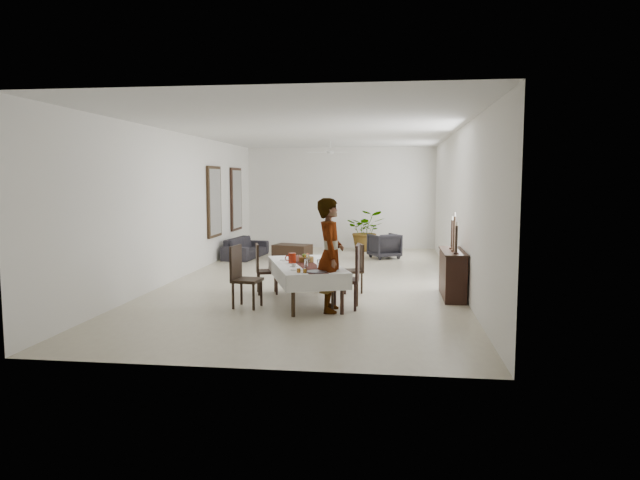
% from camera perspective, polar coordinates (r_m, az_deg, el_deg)
% --- Properties ---
extents(floor, '(6.00, 12.00, 0.00)m').
position_cam_1_polar(floor, '(12.51, -0.49, -3.95)').
color(floor, beige).
rests_on(floor, ground).
extents(ceiling, '(6.00, 12.00, 0.02)m').
position_cam_1_polar(ceiling, '(12.37, -0.50, 10.82)').
color(ceiling, silver).
rests_on(ceiling, wall_back).
extents(wall_back, '(6.00, 0.02, 3.20)m').
position_cam_1_polar(wall_back, '(18.29, 2.05, 4.24)').
color(wall_back, white).
rests_on(wall_back, floor).
extents(wall_front, '(6.00, 0.02, 3.20)m').
position_cam_1_polar(wall_front, '(6.45, -7.70, 0.96)').
color(wall_front, white).
rests_on(wall_front, floor).
extents(wall_left, '(0.02, 12.00, 3.20)m').
position_cam_1_polar(wall_left, '(13.08, -13.65, 3.37)').
color(wall_left, white).
rests_on(wall_left, floor).
extents(wall_right, '(0.02, 12.00, 3.20)m').
position_cam_1_polar(wall_right, '(12.30, 13.52, 3.22)').
color(wall_right, white).
rests_on(wall_right, floor).
extents(dining_table_top, '(1.57, 2.35, 0.05)m').
position_cam_1_polar(dining_table_top, '(10.09, -1.41, -2.57)').
color(dining_table_top, black).
rests_on(dining_table_top, table_leg_fl).
extents(table_leg_fl, '(0.08, 0.08, 0.63)m').
position_cam_1_polar(table_leg_fl, '(9.08, -2.70, -5.73)').
color(table_leg_fl, black).
rests_on(table_leg_fl, floor).
extents(table_leg_fr, '(0.08, 0.08, 0.63)m').
position_cam_1_polar(table_leg_fr, '(9.23, 2.22, -5.52)').
color(table_leg_fr, black).
rests_on(table_leg_fr, floor).
extents(table_leg_bl, '(0.08, 0.08, 0.63)m').
position_cam_1_polar(table_leg_bl, '(11.09, -4.41, -3.59)').
color(table_leg_bl, black).
rests_on(table_leg_bl, floor).
extents(table_leg_br, '(0.08, 0.08, 0.63)m').
position_cam_1_polar(table_leg_br, '(11.22, -0.36, -3.46)').
color(table_leg_br, black).
rests_on(table_leg_br, floor).
extents(tablecloth_top, '(1.78, 2.56, 0.01)m').
position_cam_1_polar(tablecloth_top, '(10.08, -1.41, -2.42)').
color(tablecloth_top, white).
rests_on(tablecloth_top, dining_table_top).
extents(tablecloth_drape_left, '(0.77, 2.21, 0.27)m').
position_cam_1_polar(tablecloth_drape_left, '(10.02, -4.39, -3.25)').
color(tablecloth_drape_left, silver).
rests_on(tablecloth_drape_left, dining_table_top).
extents(tablecloth_drape_right, '(0.77, 2.21, 0.27)m').
position_cam_1_polar(tablecloth_drape_right, '(10.21, 1.53, -3.06)').
color(tablecloth_drape_right, silver).
rests_on(tablecloth_drape_right, dining_table_top).
extents(tablecloth_drape_near, '(1.01, 0.36, 0.27)m').
position_cam_1_polar(tablecloth_drape_near, '(8.98, -0.05, -4.32)').
color(tablecloth_drape_near, white).
rests_on(tablecloth_drape_near, dining_table_top).
extents(tablecloth_drape_far, '(1.01, 0.36, 0.27)m').
position_cam_1_polar(tablecloth_drape_far, '(11.24, -2.49, -2.23)').
color(tablecloth_drape_far, silver).
rests_on(tablecloth_drape_far, dining_table_top).
extents(table_runner, '(1.04, 2.25, 0.00)m').
position_cam_1_polar(table_runner, '(10.08, -1.41, -2.38)').
color(table_runner, '#532017').
rests_on(table_runner, tablecloth_top).
extents(red_pitcher, '(0.17, 0.17, 0.18)m').
position_cam_1_polar(red_pitcher, '(10.16, -2.81, -1.81)').
color(red_pitcher, '#991D0B').
rests_on(red_pitcher, tablecloth_top).
extents(pitcher_handle, '(0.11, 0.05, 0.11)m').
position_cam_1_polar(pitcher_handle, '(10.15, -3.24, -1.82)').
color(pitcher_handle, maroon).
rests_on(pitcher_handle, red_pitcher).
extents(wine_glass_near, '(0.06, 0.06, 0.15)m').
position_cam_1_polar(wine_glass_near, '(9.52, -0.12, -2.42)').
color(wine_glass_near, silver).
rests_on(wine_glass_near, tablecloth_top).
extents(wine_glass_mid, '(0.06, 0.06, 0.15)m').
position_cam_1_polar(wine_glass_mid, '(9.57, -1.40, -2.38)').
color(wine_glass_mid, silver).
rests_on(wine_glass_mid, tablecloth_top).
extents(wine_glass_far, '(0.06, 0.06, 0.15)m').
position_cam_1_polar(wine_glass_far, '(10.12, -1.20, -1.92)').
color(wine_glass_far, silver).
rests_on(wine_glass_far, tablecloth_top).
extents(teacup_right, '(0.08, 0.08, 0.05)m').
position_cam_1_polar(teacup_right, '(9.60, 0.78, -2.65)').
color(teacup_right, silver).
rests_on(teacup_right, saucer_right).
extents(saucer_right, '(0.14, 0.14, 0.01)m').
position_cam_1_polar(saucer_right, '(9.61, 0.78, -2.77)').
color(saucer_right, silver).
rests_on(saucer_right, tablecloth_top).
extents(teacup_left, '(0.08, 0.08, 0.05)m').
position_cam_1_polar(teacup_left, '(9.72, -2.65, -2.55)').
color(teacup_left, silver).
rests_on(teacup_left, saucer_left).
extents(saucer_left, '(0.14, 0.14, 0.01)m').
position_cam_1_polar(saucer_left, '(9.73, -2.65, -2.67)').
color(saucer_left, white).
rests_on(saucer_left, tablecloth_top).
extents(plate_near_right, '(0.22, 0.22, 0.01)m').
position_cam_1_polar(plate_near_right, '(9.35, 1.31, -3.01)').
color(plate_near_right, white).
rests_on(plate_near_right, tablecloth_top).
extents(bread_near_right, '(0.08, 0.08, 0.08)m').
position_cam_1_polar(bread_near_right, '(9.35, 1.31, -2.86)').
color(bread_near_right, tan).
rests_on(bread_near_right, plate_near_right).
extents(plate_near_left, '(0.22, 0.22, 0.01)m').
position_cam_1_polar(plate_near_left, '(9.37, -2.29, -2.99)').
color(plate_near_left, white).
rests_on(plate_near_left, tablecloth_top).
extents(plate_far_left, '(0.22, 0.22, 0.01)m').
position_cam_1_polar(plate_far_left, '(10.52, -3.46, -2.01)').
color(plate_far_left, white).
rests_on(plate_far_left, tablecloth_top).
extents(serving_tray, '(0.33, 0.33, 0.02)m').
position_cam_1_polar(serving_tray, '(9.16, -0.32, -3.19)').
color(serving_tray, '#424348').
rests_on(serving_tray, tablecloth_top).
extents(jam_jar_a, '(0.06, 0.06, 0.07)m').
position_cam_1_polar(jam_jar_a, '(9.09, -1.52, -3.10)').
color(jam_jar_a, '#8E5914').
rests_on(jam_jar_a, tablecloth_top).
extents(jam_jar_b, '(0.06, 0.06, 0.07)m').
position_cam_1_polar(jam_jar_b, '(9.13, -2.15, -3.06)').
color(jam_jar_b, '#9C5916').
rests_on(jam_jar_b, tablecloth_top).
extents(fruit_basket, '(0.27, 0.27, 0.09)m').
position_cam_1_polar(fruit_basket, '(10.30, -1.39, -1.95)').
color(fruit_basket, brown).
rests_on(fruit_basket, tablecloth_top).
extents(fruit_red, '(0.08, 0.08, 0.08)m').
position_cam_1_polar(fruit_red, '(10.32, -1.26, -1.56)').
color(fruit_red, '#AA1D11').
rests_on(fruit_red, fruit_basket).
extents(fruit_green, '(0.07, 0.07, 0.07)m').
position_cam_1_polar(fruit_green, '(10.31, -1.62, -1.57)').
color(fruit_green, '#527422').
rests_on(fruit_green, fruit_basket).
extents(fruit_yellow, '(0.08, 0.08, 0.08)m').
position_cam_1_polar(fruit_yellow, '(10.25, -1.34, -1.61)').
color(fruit_yellow, gold).
rests_on(fruit_yellow, fruit_basket).
extents(chair_right_near_seat, '(0.47, 0.47, 0.05)m').
position_cam_1_polar(chair_right_near_seat, '(9.63, 2.51, -4.05)').
color(chair_right_near_seat, black).
rests_on(chair_right_near_seat, chair_right_near_leg_fl).
extents(chair_right_near_leg_fl, '(0.05, 0.05, 0.46)m').
position_cam_1_polar(chair_right_near_leg_fl, '(9.47, 3.53, -5.79)').
color(chair_right_near_leg_fl, black).
rests_on(chair_right_near_leg_fl, floor).
extents(chair_right_near_leg_fr, '(0.05, 0.05, 0.46)m').
position_cam_1_polar(chair_right_near_leg_fr, '(9.84, 3.70, -5.34)').
color(chair_right_near_leg_fr, black).
rests_on(chair_right_near_leg_fr, floor).
extents(chair_right_near_leg_bl, '(0.05, 0.05, 0.46)m').
position_cam_1_polar(chair_right_near_leg_bl, '(9.51, 1.25, -5.73)').
color(chair_right_near_leg_bl, black).
rests_on(chair_right_near_leg_bl, floor).
extents(chair_right_near_leg_br, '(0.05, 0.05, 0.46)m').
position_cam_1_polar(chair_right_near_leg_br, '(9.88, 1.51, -5.29)').
color(chair_right_near_leg_br, black).
rests_on(chair_right_near_leg_br, floor).
extents(chair_right_near_back, '(0.05, 0.46, 0.59)m').
position_cam_1_polar(chair_right_near_back, '(9.56, 3.77, -2.22)').
color(chair_right_near_back, black).
rests_on(chair_right_near_back, chair_right_near_seat).
extents(chair_right_far_seat, '(0.50, 0.50, 0.05)m').
position_cam_1_polar(chair_right_far_seat, '(11.02, 3.16, -3.12)').
color(chair_right_far_seat, black).
rests_on(chair_right_far_seat, chair_right_far_leg_fl).
extents(chair_right_far_leg_fl, '(0.05, 0.05, 0.39)m').
position_cam_1_polar(chair_right_far_leg_fl, '(10.94, 4.19, -4.36)').
color(chair_right_far_leg_fl, black).
rests_on(chair_right_far_leg_fl, floor).
extents(chair_right_far_leg_fr, '(0.05, 0.05, 0.39)m').
position_cam_1_polar(chair_right_far_leg_fr, '(11.25, 3.76, -4.07)').
color(chair_right_far_leg_fr, black).
rests_on(chair_right_far_leg_fr, floor).
extents(chair_right_far_leg_bl, '(0.05, 0.05, 0.39)m').
position_cam_1_polar(chair_right_far_leg_bl, '(10.86, 2.53, -4.43)').
color(chair_right_far_leg_bl, black).
rests_on(chair_right_far_leg_bl, floor).
extents(chair_right_far_leg_br, '(0.05, 0.05, 0.39)m').
position_cam_1_polar(chair_right_far_leg_br, '(11.17, 2.14, -4.13)').
color(chair_right_far_leg_br, black).
rests_on(chair_right_far_leg_br, floor).
extents(chair_right_far_back, '(0.16, 0.39, 0.51)m').
position_cam_1_polar(chair_right_far_back, '(11.02, 4.08, -1.70)').
color(chair_right_far_back, black).
rests_on(chair_right_far_back, chair_right_far_seat).
extents(chair_left_near_seat, '(0.50, 0.50, 0.05)m').
position_cam_1_polar(chair_left_near_seat, '(9.77, -7.30, -4.02)').
color(chair_left_near_seat, black).
rests_on(chair_left_near_seat, chair_left_near_leg_fl).
extents(chair_left_near_leg_fl, '(0.05, 0.05, 0.44)m').
position_cam_1_polar(chair_left_near_leg_fl, '(10.06, -7.86, -5.18)').
color(chair_left_near_leg_fl, black).
rests_on(chair_left_near_leg_fl, floor).
extents(chair_left_near_leg_fr, '(0.05, 0.05, 0.44)m').
position_cam_1_polar(chair_left_near_leg_fr, '(9.72, -8.69, -5.58)').
color(chair_left_near_leg_fr, black).
rests_on(chair_left_near_leg_fr, floor).
extents(chair_left_near_leg_bl, '(0.05, 0.05, 0.44)m').
position_cam_1_polar(chair_left_near_leg_bl, '(9.92, -5.90, -5.30)').
color(chair_left_near_leg_bl, black).
rests_on(chair_left_near_leg_bl, floor).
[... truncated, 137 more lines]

